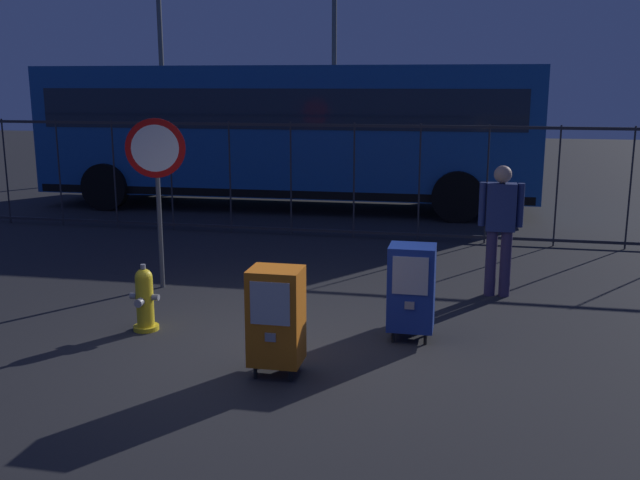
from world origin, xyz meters
TOP-DOWN VIEW (x-y plane):
  - ground_plane at (0.00, 0.00)m, footprint 60.00×60.00m
  - fire_hydrant at (-1.47, 0.29)m, footprint 0.33×0.32m
  - newspaper_box_primary at (1.41, 0.59)m, footprint 0.48×0.42m
  - newspaper_box_secondary at (0.26, -0.61)m, footprint 0.48×0.42m
  - stop_sign at (-1.99, 1.91)m, footprint 0.71×0.31m
  - pedestrian at (2.36, 2.43)m, footprint 0.55×0.22m
  - fence_barrier at (0.00, 5.56)m, footprint 18.03×0.04m
  - bus_near at (-1.95, 8.56)m, footprint 10.55×2.94m
  - street_light_near_left at (-1.95, 14.06)m, footprint 0.32×0.32m
  - street_light_near_right at (-6.78, 13.10)m, footprint 0.32×0.32m

SIDE VIEW (x-z plane):
  - ground_plane at x=0.00m, z-range 0.00..0.00m
  - fire_hydrant at x=-1.47m, z-range -0.02..0.72m
  - newspaper_box_primary at x=1.41m, z-range 0.06..1.08m
  - newspaper_box_secondary at x=0.26m, z-range 0.06..1.08m
  - pedestrian at x=2.36m, z-range 0.11..1.78m
  - fence_barrier at x=0.00m, z-range 0.02..2.02m
  - stop_sign at x=-1.99m, z-range 0.49..2.72m
  - bus_near at x=-1.95m, z-range 0.21..3.21m
  - street_light_near_right at x=-6.78m, z-range 0.55..7.05m
  - street_light_near_left at x=-1.95m, z-range 0.58..9.22m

